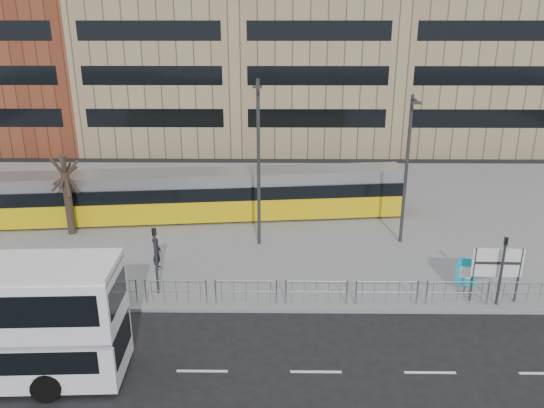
{
  "coord_description": "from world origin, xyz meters",
  "views": [
    {
      "loc": [
        0.62,
        -19.6,
        11.7
      ],
      "look_at": [
        0.35,
        6.0,
        2.75
      ],
      "focal_mm": 35.0,
      "sensor_mm": 36.0,
      "label": 1
    }
  ],
  "objects_px": {
    "ad_panel": "(466,273)",
    "pedestrian": "(157,253)",
    "station_sign": "(497,265)",
    "bare_tree": "(62,151)",
    "tram": "(197,195)",
    "lamp_post_east": "(407,165)",
    "traffic_light_west": "(155,252)",
    "traffic_light_east": "(503,262)",
    "lamp_post_west": "(258,159)"
  },
  "relations": [
    {
      "from": "ad_panel",
      "to": "pedestrian",
      "type": "xyz_separation_m",
      "value": [
        -14.2,
        2.22,
        -0.15
      ]
    },
    {
      "from": "pedestrian",
      "to": "station_sign",
      "type": "bearing_deg",
      "value": -99.75
    },
    {
      "from": "pedestrian",
      "to": "bare_tree",
      "type": "xyz_separation_m",
      "value": [
        -5.85,
        4.47,
        4.01
      ]
    },
    {
      "from": "tram",
      "to": "lamp_post_east",
      "type": "distance_m",
      "value": 12.5
    },
    {
      "from": "traffic_light_west",
      "to": "lamp_post_east",
      "type": "bearing_deg",
      "value": 48.86
    },
    {
      "from": "traffic_light_west",
      "to": "pedestrian",
      "type": "bearing_deg",
      "value": 125.44
    },
    {
      "from": "traffic_light_east",
      "to": "pedestrian",
      "type": "bearing_deg",
      "value": -178.62
    },
    {
      "from": "station_sign",
      "to": "lamp_post_west",
      "type": "distance_m",
      "value": 12.33
    },
    {
      "from": "station_sign",
      "to": "lamp_post_west",
      "type": "height_order",
      "value": "lamp_post_west"
    },
    {
      "from": "station_sign",
      "to": "traffic_light_west",
      "type": "bearing_deg",
      "value": 179.33
    },
    {
      "from": "ad_panel",
      "to": "traffic_light_west",
      "type": "distance_m",
      "value": 13.7
    },
    {
      "from": "traffic_light_west",
      "to": "traffic_light_east",
      "type": "bearing_deg",
      "value": 19.59
    },
    {
      "from": "pedestrian",
      "to": "traffic_light_east",
      "type": "xyz_separation_m",
      "value": [
        15.23,
        -3.28,
        1.16
      ]
    },
    {
      "from": "traffic_light_west",
      "to": "traffic_light_east",
      "type": "relative_size",
      "value": 1.0
    },
    {
      "from": "lamp_post_east",
      "to": "bare_tree",
      "type": "bearing_deg",
      "value": 176.81
    },
    {
      "from": "station_sign",
      "to": "ad_panel",
      "type": "relative_size",
      "value": 1.5
    },
    {
      "from": "station_sign",
      "to": "traffic_light_east",
      "type": "xyz_separation_m",
      "value": [
        0.08,
        -0.3,
        0.27
      ]
    },
    {
      "from": "tram",
      "to": "bare_tree",
      "type": "height_order",
      "value": "bare_tree"
    },
    {
      "from": "tram",
      "to": "bare_tree",
      "type": "xyz_separation_m",
      "value": [
        -6.8,
        -2.47,
        3.33
      ]
    },
    {
      "from": "pedestrian",
      "to": "bare_tree",
      "type": "bearing_deg",
      "value": 53.96
    },
    {
      "from": "bare_tree",
      "to": "tram",
      "type": "bearing_deg",
      "value": 19.99
    },
    {
      "from": "traffic_light_west",
      "to": "bare_tree",
      "type": "xyz_separation_m",
      "value": [
        -6.39,
        6.89,
        2.85
      ]
    },
    {
      "from": "pedestrian",
      "to": "ad_panel",
      "type": "bearing_deg",
      "value": -97.52
    },
    {
      "from": "ad_panel",
      "to": "lamp_post_east",
      "type": "distance_m",
      "value": 6.8
    },
    {
      "from": "pedestrian",
      "to": "lamp_post_east",
      "type": "height_order",
      "value": "lamp_post_east"
    },
    {
      "from": "pedestrian",
      "to": "lamp_post_west",
      "type": "height_order",
      "value": "lamp_post_west"
    },
    {
      "from": "tram",
      "to": "lamp_post_east",
      "type": "relative_size",
      "value": 3.17
    },
    {
      "from": "station_sign",
      "to": "lamp_post_east",
      "type": "relative_size",
      "value": 0.31
    },
    {
      "from": "traffic_light_east",
      "to": "lamp_post_west",
      "type": "height_order",
      "value": "lamp_post_west"
    },
    {
      "from": "pedestrian",
      "to": "bare_tree",
      "type": "relative_size",
      "value": 0.24
    },
    {
      "from": "ad_panel",
      "to": "bare_tree",
      "type": "relative_size",
      "value": 0.24
    },
    {
      "from": "lamp_post_west",
      "to": "lamp_post_east",
      "type": "distance_m",
      "value": 7.76
    },
    {
      "from": "pedestrian",
      "to": "traffic_light_west",
      "type": "xyz_separation_m",
      "value": [
        0.54,
        -2.42,
        1.16
      ]
    },
    {
      "from": "traffic_light_east",
      "to": "bare_tree",
      "type": "distance_m",
      "value": 22.64
    },
    {
      "from": "station_sign",
      "to": "ad_panel",
      "type": "height_order",
      "value": "station_sign"
    },
    {
      "from": "bare_tree",
      "to": "lamp_post_west",
      "type": "bearing_deg",
      "value": -7.47
    },
    {
      "from": "station_sign",
      "to": "traffic_light_west",
      "type": "distance_m",
      "value": 14.63
    },
    {
      "from": "tram",
      "to": "traffic_light_west",
      "type": "height_order",
      "value": "traffic_light_west"
    },
    {
      "from": "station_sign",
      "to": "ad_panel",
      "type": "xyz_separation_m",
      "value": [
        -0.96,
        0.76,
        -0.74
      ]
    },
    {
      "from": "tram",
      "to": "pedestrian",
      "type": "height_order",
      "value": "tram"
    },
    {
      "from": "lamp_post_east",
      "to": "tram",
      "type": "bearing_deg",
      "value": 163.27
    },
    {
      "from": "pedestrian",
      "to": "lamp_post_west",
      "type": "bearing_deg",
      "value": -56.33
    },
    {
      "from": "traffic_light_east",
      "to": "tram",
      "type": "bearing_deg",
      "value": 157.92
    },
    {
      "from": "pedestrian",
      "to": "traffic_light_east",
      "type": "height_order",
      "value": "traffic_light_east"
    },
    {
      "from": "station_sign",
      "to": "pedestrian",
      "type": "xyz_separation_m",
      "value": [
        -15.15,
        2.98,
        -0.89
      ]
    },
    {
      "from": "ad_panel",
      "to": "bare_tree",
      "type": "height_order",
      "value": "bare_tree"
    },
    {
      "from": "ad_panel",
      "to": "lamp_post_east",
      "type": "xyz_separation_m",
      "value": [
        -1.6,
        5.67,
        3.4
      ]
    },
    {
      "from": "ad_panel",
      "to": "traffic_light_east",
      "type": "distance_m",
      "value": 1.79
    },
    {
      "from": "pedestrian",
      "to": "lamp_post_east",
      "type": "distance_m",
      "value": 13.53
    },
    {
      "from": "traffic_light_east",
      "to": "lamp_post_east",
      "type": "relative_size",
      "value": 0.39
    }
  ]
}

